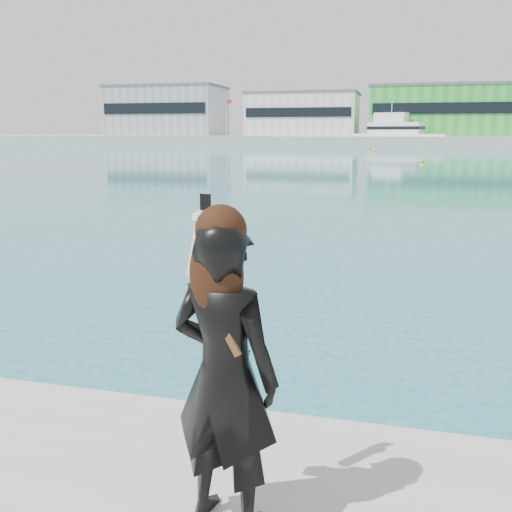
{
  "coord_description": "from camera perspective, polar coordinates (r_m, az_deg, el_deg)",
  "views": [
    {
      "loc": [
        0.69,
        -3.16,
        3.03
      ],
      "look_at": [
        -0.21,
        0.35,
        2.24
      ],
      "focal_mm": 40.0,
      "sensor_mm": 36.0,
      "label": 1
    }
  ],
  "objects": [
    {
      "name": "motor_yacht",
      "position": [
        121.15,
        14.01,
        11.76
      ],
      "size": [
        19.44,
        10.3,
        8.74
      ],
      "rotation": [
        0.0,
        0.0,
        -0.29
      ],
      "color": "white",
      "rests_on": "ground"
    },
    {
      "name": "flagpole_left",
      "position": [
        130.07,
        -2.92,
        13.92
      ],
      "size": [
        1.28,
        0.16,
        8.0
      ],
      "color": "silver",
      "rests_on": "far_quay"
    },
    {
      "name": "warehouse_grey_left",
      "position": [
        142.56,
        -8.84,
        14.15
      ],
      "size": [
        26.52,
        16.36,
        11.5
      ],
      "color": "gray",
      "rests_on": "far_quay"
    },
    {
      "name": "buoy_near",
      "position": [
        59.59,
        16.24,
        8.99
      ],
      "size": [
        0.5,
        0.5,
        0.5
      ],
      "primitive_type": "sphere",
      "color": "yellow",
      "rests_on": "ground"
    },
    {
      "name": "woman",
      "position": [
        3.22,
        -3.21,
        -11.05
      ],
      "size": [
        0.73,
        0.56,
        1.89
      ],
      "rotation": [
        0.0,
        0.0,
        2.91
      ],
      "color": "black",
      "rests_on": "near_quay"
    },
    {
      "name": "warehouse_green",
      "position": [
        131.42,
        18.15,
        13.64
      ],
      "size": [
        30.6,
        16.36,
        10.5
      ],
      "color": "green",
      "rests_on": "far_quay"
    },
    {
      "name": "buoy_extra",
      "position": [
        89.96,
        11.74,
        10.2
      ],
      "size": [
        0.5,
        0.5,
        0.5
      ],
      "primitive_type": "sphere",
      "color": "yellow",
      "rests_on": "ground"
    },
    {
      "name": "buoy_far",
      "position": [
        103.23,
        11.24,
        10.47
      ],
      "size": [
        0.5,
        0.5,
        0.5
      ],
      "primitive_type": "sphere",
      "color": "yellow",
      "rests_on": "ground"
    },
    {
      "name": "warehouse_white",
      "position": [
        133.15,
        4.76,
        13.95
      ],
      "size": [
        24.48,
        15.35,
        9.5
      ],
      "color": "silver",
      "rests_on": "far_quay"
    },
    {
      "name": "far_quay",
      "position": [
        133.18,
        14.41,
        11.14
      ],
      "size": [
        320.0,
        40.0,
        2.0
      ],
      "primitive_type": "cube",
      "color": "#9E9E99",
      "rests_on": "ground"
    }
  ]
}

